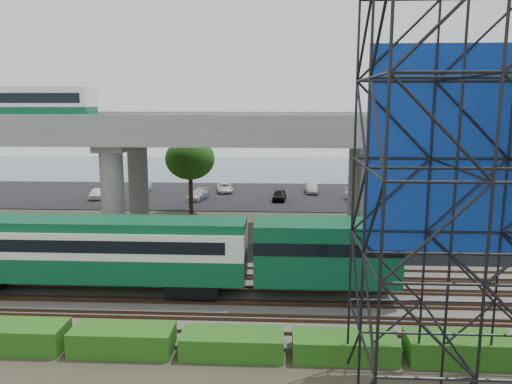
{
  "coord_description": "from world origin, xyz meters",
  "views": [
    {
      "loc": [
        3.15,
        -25.01,
        11.22
      ],
      "look_at": [
        1.53,
        6.0,
        5.57
      ],
      "focal_mm": 35.0,
      "sensor_mm": 36.0,
      "label": 1
    }
  ],
  "objects": [
    {
      "name": "service_road",
      "position": [
        0.0,
        10.5,
        0.04
      ],
      "size": [
        90.0,
        5.0,
        0.08
      ],
      "primitive_type": "cube",
      "color": "black",
      "rests_on": "ground"
    },
    {
      "name": "overpass",
      "position": [
        -1.36,
        16.0,
        8.21
      ],
      "size": [
        80.0,
        12.0,
        12.4
      ],
      "color": "#9E9B93",
      "rests_on": "ground"
    },
    {
      "name": "commuter_train",
      "position": [
        -6.22,
        2.0,
        2.88
      ],
      "size": [
        29.3,
        3.06,
        4.3
      ],
      "color": "black",
      "rests_on": "rail_tracks"
    },
    {
      "name": "parked_cars",
      "position": [
        0.99,
        33.39,
        0.67
      ],
      "size": [
        38.63,
        9.45,
        1.28
      ],
      "color": "white",
      "rests_on": "parking_lot"
    },
    {
      "name": "hedge_strip",
      "position": [
        1.01,
        -4.3,
        0.56
      ],
      "size": [
        34.6,
        1.8,
        1.2
      ],
      "color": "#1B4E11",
      "rests_on": "ground"
    },
    {
      "name": "suv",
      "position": [
        -10.34,
        9.93,
        0.72
      ],
      "size": [
        5.04,
        3.65,
        1.27
      ],
      "primitive_type": "imported",
      "rotation": [
        0.0,
        0.0,
        1.19
      ],
      "color": "black",
      "rests_on": "service_road"
    },
    {
      "name": "parking_lot",
      "position": [
        0.0,
        34.0,
        0.04
      ],
      "size": [
        90.0,
        18.0,
        0.08
      ],
      "primitive_type": "cube",
      "color": "black",
      "rests_on": "ground"
    },
    {
      "name": "trees",
      "position": [
        -4.67,
        16.17,
        5.57
      ],
      "size": [
        40.94,
        16.94,
        7.69
      ],
      "color": "#382314",
      "rests_on": "ground"
    },
    {
      "name": "harbor_water",
      "position": [
        0.0,
        56.0,
        0.01
      ],
      "size": [
        140.0,
        40.0,
        0.03
      ],
      "primitive_type": "cube",
      "color": "#445570",
      "rests_on": "ground"
    },
    {
      "name": "ballast_bed",
      "position": [
        0.0,
        2.0,
        0.1
      ],
      "size": [
        90.0,
        12.0,
        0.2
      ],
      "primitive_type": "cube",
      "color": "slate",
      "rests_on": "ground"
    },
    {
      "name": "ground",
      "position": [
        0.0,
        0.0,
        0.0
      ],
      "size": [
        140.0,
        140.0,
        0.0
      ],
      "primitive_type": "plane",
      "color": "#474233",
      "rests_on": "ground"
    },
    {
      "name": "scaffold_tower",
      "position": [
        10.56,
        -7.98,
        7.47
      ],
      "size": [
        9.36,
        6.36,
        15.0
      ],
      "color": "black",
      "rests_on": "ground"
    },
    {
      "name": "rail_tracks",
      "position": [
        0.0,
        2.0,
        0.28
      ],
      "size": [
        90.0,
        9.52,
        0.16
      ],
      "color": "#472D1E",
      "rests_on": "ballast_bed"
    }
  ]
}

